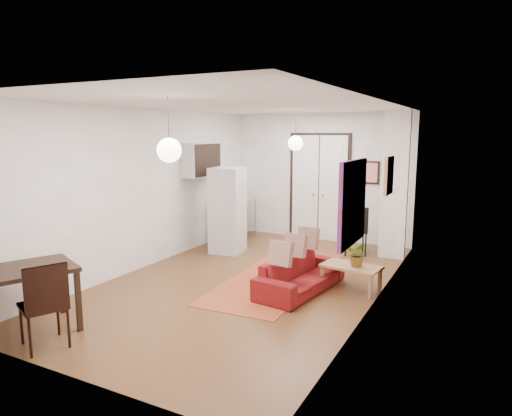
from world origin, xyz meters
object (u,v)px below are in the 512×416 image
at_px(fridge, 228,210).
at_px(kitchen_counter, 234,213).
at_px(dining_chair_near, 50,294).
at_px(black_side_chair, 356,225).
at_px(dining_table, 8,278).
at_px(coffee_table, 351,269).
at_px(sofa, 301,275).
at_px(dining_chair_far, 50,294).

bearing_deg(fridge, kitchen_counter, 106.47).
bearing_deg(dining_chair_near, fridge, -152.00).
bearing_deg(dining_chair_near, black_side_chair, -175.83).
bearing_deg(dining_chair_near, dining_table, -55.74).
relative_size(coffee_table, dining_table, 0.56).
relative_size(fridge, dining_table, 1.03).
relative_size(sofa, dining_chair_far, 1.74).
distance_m(dining_chair_near, dining_chair_far, 0.00).
bearing_deg(dining_chair_near, coffee_table, 166.86).
distance_m(coffee_table, dining_chair_near, 4.32).
bearing_deg(dining_table, dining_chair_far, 9.83).
xyz_separation_m(coffee_table, dining_table, (-3.23, -3.52, 0.39)).
height_order(sofa, fridge, fridge).
bearing_deg(fridge, dining_table, -101.64).
distance_m(sofa, dining_chair_far, 3.61).
distance_m(coffee_table, dining_chair_far, 4.32).
relative_size(coffee_table, dining_chair_far, 0.94).
bearing_deg(sofa, coffee_table, -51.85).
height_order(coffee_table, dining_chair_near, dining_chair_near).
height_order(sofa, coffee_table, sofa).
xyz_separation_m(dining_chair_near, black_side_chair, (2.10, 5.68, -0.01)).
relative_size(kitchen_counter, black_side_chair, 1.23).
distance_m(kitchen_counter, dining_chair_near, 5.64).
bearing_deg(coffee_table, dining_chair_far, -127.57).
relative_size(kitchen_counter, fridge, 0.70).
xyz_separation_m(dining_table, black_side_chair, (2.70, 5.78, -0.15)).
xyz_separation_m(sofa, kitchen_counter, (-2.71, 2.57, 0.35)).
distance_m(dining_table, black_side_chair, 6.38).
height_order(coffee_table, dining_table, dining_table).
relative_size(sofa, black_side_chair, 1.78).
distance_m(dining_table, dining_chair_near, 0.62).
bearing_deg(dining_chair_far, dining_chair_near, 180.00).
bearing_deg(dining_chair_near, dining_chair_far, 180.00).
bearing_deg(coffee_table, dining_table, -132.52).
bearing_deg(black_side_chair, dining_chair_near, 47.94).
xyz_separation_m(coffee_table, fridge, (-2.91, 1.09, 0.53)).
xyz_separation_m(dining_table, dining_chair_far, (0.60, 0.10, -0.14)).
xyz_separation_m(coffee_table, kitchen_counter, (-3.40, 2.17, 0.26)).
height_order(sofa, kitchen_counter, kitchen_counter).
xyz_separation_m(sofa, fridge, (-2.22, 1.49, 0.62)).
bearing_deg(black_side_chair, dining_table, 43.20).
height_order(sofa, dining_chair_near, dining_chair_near).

